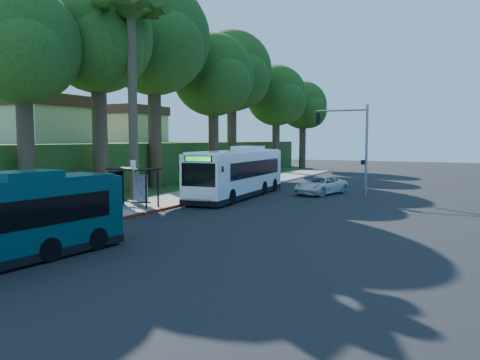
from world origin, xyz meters
The scene contains 18 objects.
ground centered at (0.00, 0.00, 0.00)m, with size 140.00×140.00×0.00m, color black.
sidewalk centered at (-7.30, 0.00, 0.06)m, with size 4.50×70.00×0.12m, color gray.
red_curb centered at (-5.00, -4.00, 0.07)m, with size 0.25×30.00×0.13m, color maroon.
grass_verge centered at (-13.00, 5.00, 0.03)m, with size 8.00×70.00×0.06m, color #234719.
bus_shelter centered at (-7.26, -2.86, 1.81)m, with size 3.20×1.51×2.55m.
stop_sign_pole centered at (-5.40, -5.00, 2.08)m, with size 0.35×0.06×3.17m.
traffic_signal_pole centered at (3.78, 10.00, 4.42)m, with size 4.10×0.30×7.00m.
palm_tree centered at (-8.20, -1.50, 12.38)m, with size 4.20×4.20×14.40m.
hillside_backdrop centered at (-26.30, 15.10, 2.44)m, with size 24.00×60.00×8.80m.
tree_0 centered at (-12.40, -0.02, 11.20)m, with size 8.40×8.00×15.70m.
tree_1 centered at (-13.37, 7.98, 12.73)m, with size 10.50×10.00×18.26m.
tree_2 centered at (-11.89, 15.98, 10.48)m, with size 8.82×8.40×15.12m.
tree_3 centered at (-13.88, 23.98, 11.98)m, with size 10.08×9.60×17.28m.
tree_4 centered at (-11.40, 31.98, 9.73)m, with size 8.40×8.00×14.14m.
tree_5 centered at (-10.41, 39.99, 8.96)m, with size 7.35×7.00×12.86m.
tree_6 centered at (-12.91, -6.01, 9.71)m, with size 7.56×7.20×13.74m.
white_bus centered at (-3.81, 5.34, 1.87)m, with size 3.56×12.99×3.83m.
pickup centered at (1.35, 9.67, 0.71)m, with size 2.35×5.09×1.41m, color silver.
Camera 1 is at (11.98, -26.29, 4.37)m, focal length 35.00 mm.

